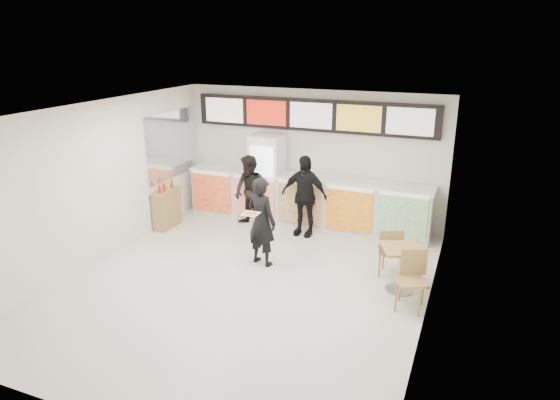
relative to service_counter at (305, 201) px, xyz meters
The scene contains 15 objects.
floor 3.15m from the service_counter, 90.00° to the right, with size 7.00×7.00×0.00m, color beige.
ceiling 3.93m from the service_counter, 90.00° to the right, with size 7.00×7.00×0.00m, color white.
wall_back 1.01m from the service_counter, 90.00° to the left, with size 6.00×6.00×0.00m, color silver.
wall_left 4.41m from the service_counter, 134.13° to the right, with size 7.00×7.00×0.00m, color silver.
wall_right 4.41m from the service_counter, 45.87° to the right, with size 7.00×7.00×0.00m, color silver.
service_counter is the anchor object (origin of this frame).
menu_board 1.90m from the service_counter, 90.00° to the left, with size 5.50×0.14×0.70m.
drinks_fridge 1.03m from the service_counter, behind, with size 0.70×0.67×2.00m.
mirror_panel 3.28m from the service_counter, 167.87° to the right, with size 0.01×2.00×1.50m, color #B2B7BF.
customer_main 2.23m from the service_counter, 92.16° to the right, with size 0.62×0.41×1.69m, color black.
customer_left 1.26m from the service_counter, 151.92° to the right, with size 0.79×0.62×1.63m, color black.
customer_mid 0.64m from the service_counter, 73.97° to the right, with size 1.03×0.43×1.75m, color black.
pizza_slice 2.73m from the service_counter, 91.80° to the right, with size 0.36×0.36×0.02m.
cafe_table 3.40m from the service_counter, 42.62° to the right, with size 1.06×1.64×0.94m.
condiment_ledge 3.11m from the service_counter, 155.37° to the right, with size 0.31×0.76×1.02m.
Camera 1 is at (3.48, -6.95, 4.13)m, focal length 32.00 mm.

